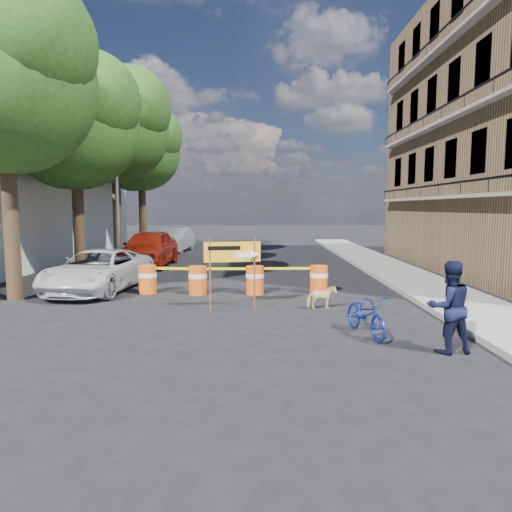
{
  "coord_description": "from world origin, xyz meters",
  "views": [
    {
      "loc": [
        0.56,
        -11.36,
        2.75
      ],
      "look_at": [
        0.41,
        2.26,
        1.3
      ],
      "focal_mm": 32.0,
      "sensor_mm": 36.0,
      "label": 1
    }
  ],
  "objects_px": {
    "suv_white": "(99,271)",
    "barrel_far_left": "(148,279)",
    "detour_sign": "(240,257)",
    "dog": "(322,297)",
    "bicycle": "(366,296)",
    "sedan_silver": "(175,240)",
    "barrel_mid_left": "(198,280)",
    "barrel_mid_right": "(255,279)",
    "sedan_red": "(149,248)",
    "barrel_far_right": "(319,279)",
    "pedestrian": "(449,307)"
  },
  "relations": [
    {
      "from": "barrel_mid_right",
      "to": "sedan_silver",
      "type": "distance_m",
      "value": 14.88
    },
    {
      "from": "barrel_far_right",
      "to": "dog",
      "type": "relative_size",
      "value": 1.17
    },
    {
      "from": "barrel_mid_left",
      "to": "pedestrian",
      "type": "xyz_separation_m",
      "value": [
        5.56,
        -5.8,
        0.41
      ]
    },
    {
      "from": "barrel_far_right",
      "to": "detour_sign",
      "type": "xyz_separation_m",
      "value": [
        -2.42,
        -2.36,
        0.96
      ]
    },
    {
      "from": "barrel_mid_right",
      "to": "dog",
      "type": "xyz_separation_m",
      "value": [
        1.84,
        -2.17,
        -0.15
      ]
    },
    {
      "from": "barrel_far_left",
      "to": "detour_sign",
      "type": "height_order",
      "value": "detour_sign"
    },
    {
      "from": "barrel_mid_left",
      "to": "barrel_mid_right",
      "type": "relative_size",
      "value": 1.0
    },
    {
      "from": "barrel_far_left",
      "to": "detour_sign",
      "type": "bearing_deg",
      "value": -37.01
    },
    {
      "from": "bicycle",
      "to": "barrel_far_left",
      "type": "bearing_deg",
      "value": 127.39
    },
    {
      "from": "sedan_silver",
      "to": "barrel_mid_right",
      "type": "bearing_deg",
      "value": -65.11
    },
    {
      "from": "barrel_far_left",
      "to": "dog",
      "type": "xyz_separation_m",
      "value": [
        5.28,
        -2.26,
        -0.15
      ]
    },
    {
      "from": "detour_sign",
      "to": "suv_white",
      "type": "xyz_separation_m",
      "value": [
        -4.8,
        2.76,
        -0.76
      ]
    },
    {
      "from": "barrel_far_left",
      "to": "suv_white",
      "type": "bearing_deg",
      "value": 165.89
    },
    {
      "from": "suv_white",
      "to": "sedan_red",
      "type": "xyz_separation_m",
      "value": [
        0.13,
        6.3,
        0.18
      ]
    },
    {
      "from": "barrel_far_left",
      "to": "pedestrian",
      "type": "bearing_deg",
      "value": -39.57
    },
    {
      "from": "barrel_mid_right",
      "to": "sedan_red",
      "type": "bearing_deg",
      "value": 126.48
    },
    {
      "from": "barrel_mid_left",
      "to": "detour_sign",
      "type": "height_order",
      "value": "detour_sign"
    },
    {
      "from": "barrel_far_left",
      "to": "barrel_mid_left",
      "type": "relative_size",
      "value": 1.0
    },
    {
      "from": "barrel_mid_left",
      "to": "suv_white",
      "type": "height_order",
      "value": "suv_white"
    },
    {
      "from": "pedestrian",
      "to": "sedan_red",
      "type": "relative_size",
      "value": 0.35
    },
    {
      "from": "detour_sign",
      "to": "suv_white",
      "type": "height_order",
      "value": "detour_sign"
    },
    {
      "from": "suv_white",
      "to": "barrel_far_left",
      "type": "bearing_deg",
      "value": -6.98
    },
    {
      "from": "barrel_far_right",
      "to": "detour_sign",
      "type": "distance_m",
      "value": 3.52
    },
    {
      "from": "detour_sign",
      "to": "sedan_red",
      "type": "relative_size",
      "value": 0.39
    },
    {
      "from": "barrel_far_left",
      "to": "barrel_far_right",
      "type": "bearing_deg",
      "value": 0.43
    },
    {
      "from": "bicycle",
      "to": "sedan_silver",
      "type": "distance_m",
      "value": 20.12
    },
    {
      "from": "pedestrian",
      "to": "suv_white",
      "type": "relative_size",
      "value": 0.36
    },
    {
      "from": "dog",
      "to": "sedan_red",
      "type": "distance_m",
      "value": 11.33
    },
    {
      "from": "barrel_far_left",
      "to": "barrel_far_right",
      "type": "xyz_separation_m",
      "value": [
        5.5,
        0.04,
        0.0
      ]
    },
    {
      "from": "barrel_far_right",
      "to": "pedestrian",
      "type": "distance_m",
      "value": 6.23
    },
    {
      "from": "suv_white",
      "to": "sedan_red",
      "type": "distance_m",
      "value": 6.3
    },
    {
      "from": "barrel_mid_right",
      "to": "pedestrian",
      "type": "relative_size",
      "value": 0.51
    },
    {
      "from": "dog",
      "to": "suv_white",
      "type": "relative_size",
      "value": 0.16
    },
    {
      "from": "pedestrian",
      "to": "barrel_mid_left",
      "type": "bearing_deg",
      "value": -53.84
    },
    {
      "from": "barrel_mid_left",
      "to": "barrel_mid_right",
      "type": "distance_m",
      "value": 1.82
    },
    {
      "from": "barrel_mid_left",
      "to": "dog",
      "type": "distance_m",
      "value": 4.22
    },
    {
      "from": "barrel_mid_left",
      "to": "pedestrian",
      "type": "relative_size",
      "value": 0.51
    },
    {
      "from": "dog",
      "to": "sedan_silver",
      "type": "bearing_deg",
      "value": 12.34
    },
    {
      "from": "bicycle",
      "to": "sedan_silver",
      "type": "height_order",
      "value": "bicycle"
    },
    {
      "from": "pedestrian",
      "to": "dog",
      "type": "height_order",
      "value": "pedestrian"
    },
    {
      "from": "barrel_mid_left",
      "to": "sedan_red",
      "type": "xyz_separation_m",
      "value": [
        -3.22,
        6.87,
        0.39
      ]
    },
    {
      "from": "detour_sign",
      "to": "dog",
      "type": "distance_m",
      "value": 2.47
    },
    {
      "from": "detour_sign",
      "to": "bicycle",
      "type": "height_order",
      "value": "detour_sign"
    },
    {
      "from": "barrel_far_right",
      "to": "detour_sign",
      "type": "bearing_deg",
      "value": -135.63
    },
    {
      "from": "bicycle",
      "to": "dog",
      "type": "distance_m",
      "value": 2.63
    },
    {
      "from": "barrel_mid_left",
      "to": "detour_sign",
      "type": "bearing_deg",
      "value": -56.36
    },
    {
      "from": "suv_white",
      "to": "barrel_far_right",
      "type": "bearing_deg",
      "value": 4.03
    },
    {
      "from": "barrel_far_left",
      "to": "sedan_silver",
      "type": "distance_m",
      "value": 13.97
    },
    {
      "from": "dog",
      "to": "suv_white",
      "type": "height_order",
      "value": "suv_white"
    },
    {
      "from": "bicycle",
      "to": "dog",
      "type": "relative_size",
      "value": 2.25
    }
  ]
}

